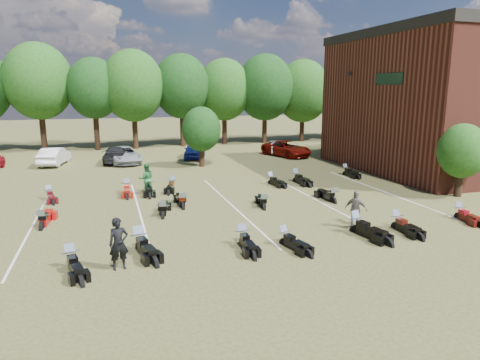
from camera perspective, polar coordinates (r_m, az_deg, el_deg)
name	(u,v)px	position (r m, az deg, el deg)	size (l,w,h in m)	color
ground	(306,216)	(22.01, 8.73, -4.77)	(160.00, 160.00, 0.00)	brown
car_1	(54,156)	(39.53, -23.52, 2.94)	(1.59, 4.55, 1.50)	silver
car_2	(124,155)	(38.42, -15.21, 3.24)	(2.38, 5.16, 1.43)	#919598
car_3	(116,154)	(38.96, -16.18, 3.30)	(2.01, 4.94, 1.43)	black
car_4	(195,150)	(40.04, -6.07, 4.01)	(1.81, 4.51, 1.54)	navy
car_5	(277,147)	(42.90, 4.96, 4.40)	(1.36, 3.90, 1.29)	beige
car_6	(286,149)	(41.17, 6.21, 4.18)	(2.44, 5.29, 1.47)	#5B0A05
car_7	(347,147)	(44.44, 14.05, 4.35)	(1.80, 4.44, 1.29)	#39393E
person_black	(119,244)	(15.88, -15.88, -8.18)	(0.69, 0.45, 1.90)	black
person_green	(146,179)	(26.66, -12.37, 0.16)	(0.93, 0.72, 1.91)	#2A7037
person_grey	(356,209)	(20.48, 15.19, -3.79)	(1.02, 0.43, 1.75)	#626054
motorcycle_0	(140,250)	(17.76, -13.23, -9.11)	(0.78, 2.44, 1.36)	black
motorcycle_1	(72,268)	(16.85, -21.54, -10.85)	(0.70, 2.20, 1.23)	black
motorcycle_2	(285,245)	(17.95, 5.96, -8.61)	(0.66, 2.07, 1.15)	black
motorcycle_3	(243,245)	(17.90, 0.35, -8.61)	(0.69, 2.17, 1.21)	black
motorcycle_4	(356,233)	(19.97, 15.23, -6.83)	(0.79, 2.49, 1.39)	black
motorcycle_5	(396,229)	(21.12, 20.09, -6.11)	(0.70, 2.20, 1.23)	black
motorcycle_6	(459,218)	(24.00, 27.12, -4.57)	(0.65, 2.04, 1.14)	#4B0E0A
motorcycle_7	(42,229)	(21.84, -24.86, -5.92)	(0.76, 2.39, 1.33)	#9E0B0C
motorcycle_8	(183,208)	(23.32, -7.62, -3.78)	(0.75, 2.35, 1.31)	black
motorcycle_9	(163,218)	(21.85, -10.20, -4.95)	(0.72, 2.26, 1.26)	black
motorcycle_10	(264,209)	(23.02, 3.20, -3.89)	(0.70, 2.19, 1.22)	black
motorcycle_13	(333,203)	(24.81, 12.31, -2.98)	(0.73, 2.29, 1.28)	black
motorcycle_14	(50,199)	(27.47, -24.06, -2.31)	(0.64, 2.02, 1.13)	#450910
motorcycle_15	(127,193)	(27.49, -14.82, -1.65)	(0.71, 2.22, 1.24)	maroon
motorcycle_16	(149,192)	(27.45, -12.03, -1.53)	(0.75, 2.36, 1.31)	black
motorcycle_17	(173,189)	(27.90, -8.97, -1.19)	(0.68, 2.12, 1.18)	black
motorcycle_18	(271,184)	(29.06, 4.14, -0.54)	(0.66, 2.06, 1.15)	black
motorcycle_19	(296,182)	(29.84, 7.46, -0.28)	(0.75, 2.35, 1.31)	black
motorcycle_20	(345,175)	(32.90, 13.86, 0.62)	(0.67, 2.12, 1.18)	black
tree_line	(184,89)	(48.62, -7.52, 11.94)	(56.00, 6.00, 9.79)	black
young_tree_near_building	(462,151)	(28.33, 27.51, 3.46)	(2.80, 2.80, 4.16)	black
young_tree_midfield	(201,129)	(35.32, -5.20, 6.76)	(3.20, 3.20, 4.70)	black
parking_lines	(232,206)	(23.65, -1.03, -3.43)	(20.10, 14.00, 0.01)	silver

